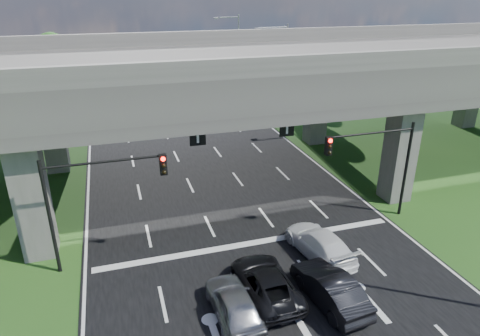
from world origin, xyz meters
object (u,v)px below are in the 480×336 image
car_silver (234,304)px  car_dark (330,288)px  signal_left (95,191)px  car_white (319,243)px  car_trailing (266,283)px  streetlight_far (282,68)px  streetlight_beyond (236,48)px  signal_right (378,156)px

car_silver → car_dark: car_dark is taller
signal_left → car_white: 11.70m
car_dark → car_silver: bearing=-9.8°
car_dark → car_trailing: car_dark is taller
car_silver → car_white: size_ratio=0.88×
signal_left → car_silver: 8.50m
car_dark → car_trailing: bearing=-33.1°
streetlight_far → car_white: (-7.03, -22.61, -5.11)m
car_trailing → signal_left: bearing=-35.1°
streetlight_beyond → car_dark: bearing=-101.2°
signal_left → car_white: bearing=-13.2°
signal_right → car_silver: bearing=-151.1°
signal_left → car_silver: size_ratio=1.39×
car_white → car_trailing: size_ratio=1.01×
streetlight_far → signal_right: bearing=-96.5°
signal_left → streetlight_beyond: size_ratio=0.60×
signal_left → streetlight_beyond: streetlight_beyond is taller
signal_left → car_trailing: 9.18m
signal_left → streetlight_far: (17.92, 20.06, 1.66)m
streetlight_far → car_silver: (-12.68, -25.81, -5.08)m
car_silver → car_dark: bearing=175.0°
car_silver → car_dark: size_ratio=0.95×
signal_left → car_dark: (9.62, -6.04, -3.41)m
car_silver → car_trailing: car_silver is taller
streetlight_far → car_trailing: size_ratio=2.06×
signal_left → car_white: (10.89, -2.55, -3.45)m
streetlight_beyond → car_silver: 43.99m
streetlight_beyond → signal_right: bearing=-93.6°
car_white → streetlight_far: bearing=-113.8°
signal_right → signal_left: bearing=180.0°
signal_right → car_trailing: signal_right is taller
signal_right → car_silver: 12.37m
streetlight_far → signal_left: bearing=-131.8°
streetlight_far → car_silver: streetlight_far is taller
signal_right → streetlight_far: (2.27, 20.06, 1.66)m
streetlight_beyond → car_silver: size_ratio=2.32×
streetlight_beyond → car_trailing: 42.52m
signal_right → signal_left: size_ratio=1.00×
signal_right → signal_left: same height
streetlight_far → car_white: size_ratio=2.05×
signal_right → car_dark: signal_right is taller
signal_left → car_dark: 11.86m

